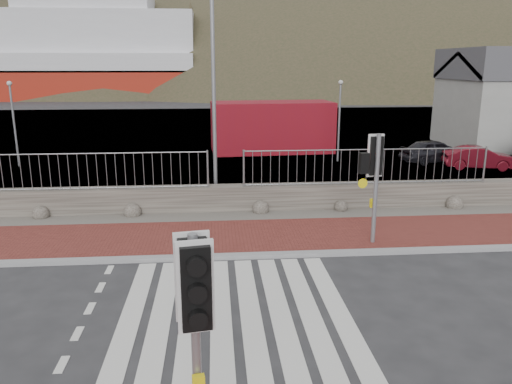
{
  "coord_description": "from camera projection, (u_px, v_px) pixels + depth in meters",
  "views": [
    {
      "loc": [
        -0.35,
        -9.15,
        4.92
      ],
      "look_at": [
        0.66,
        3.0,
        1.77
      ],
      "focal_mm": 35.0,
      "sensor_mm": 36.0,
      "label": 1
    }
  ],
  "objects": [
    {
      "name": "kerb_far",
      "position": [
        231.0,
        257.0,
        12.97
      ],
      "size": [
        40.0,
        0.25,
        0.12
      ],
      "primitive_type": "cube",
      "color": "gray",
      "rests_on": "ground"
    },
    {
      "name": "sidewalk_far",
      "position": [
        229.0,
        238.0,
        14.42
      ],
      "size": [
        40.0,
        3.0,
        0.08
      ],
      "primitive_type": "cube",
      "color": "maroon",
      "rests_on": "ground"
    },
    {
      "name": "stone_wall",
      "position": [
        226.0,
        199.0,
        17.02
      ],
      "size": [
        40.0,
        0.6,
        0.9
      ],
      "primitive_type": "cube",
      "color": "#47413A",
      "rests_on": "ground"
    },
    {
      "name": "traffic_signal_far",
      "position": [
        376.0,
        166.0,
        13.41
      ],
      "size": [
        0.76,
        0.32,
        3.12
      ],
      "rotation": [
        0.0,
        0.0,
        3.26
      ],
      "color": "gray",
      "rests_on": "ground"
    },
    {
      "name": "ground",
      "position": [
        236.0,
        314.0,
        10.09
      ],
      "size": [
        220.0,
        220.0,
        0.0
      ],
      "primitive_type": "plane",
      "color": "#28282B",
      "rests_on": "ground"
    },
    {
      "name": "ferry",
      "position": [
        45.0,
        60.0,
        72.26
      ],
      "size": [
        50.0,
        16.0,
        20.0
      ],
      "color": "maroon",
      "rests_on": "ground"
    },
    {
      "name": "traffic_signal_near",
      "position": [
        195.0,
        301.0,
        5.93
      ],
      "size": [
        0.47,
        0.32,
        3.03
      ],
      "rotation": [
        0.0,
        0.0,
        0.15
      ],
      "color": "gray",
      "rests_on": "ground"
    },
    {
      "name": "water",
      "position": [
        216.0,
        99.0,
        70.77
      ],
      "size": [
        220.0,
        50.0,
        0.05
      ],
      "primitive_type": "cube",
      "color": "#3F4C54",
      "rests_on": "ground"
    },
    {
      "name": "car_b",
      "position": [
        479.0,
        158.0,
        23.9
      ],
      "size": [
        3.45,
        1.85,
        1.08
      ],
      "primitive_type": "imported",
      "rotation": [
        0.0,
        0.0,
        1.35
      ],
      "color": "#570C16",
      "rests_on": "ground"
    },
    {
      "name": "shipping_container",
      "position": [
        272.0,
        127.0,
        28.43
      ],
      "size": [
        6.95,
        3.27,
        2.82
      ],
      "primitive_type": "cube",
      "rotation": [
        0.0,
        0.0,
        0.07
      ],
      "color": "maroon",
      "rests_on": "ground"
    },
    {
      "name": "streetlight",
      "position": [
        217.0,
        81.0,
        16.82
      ],
      "size": [
        1.62,
        0.54,
        7.74
      ],
      "rotation": [
        0.0,
        0.0,
        0.24
      ],
      "color": "gray",
      "rests_on": "ground"
    },
    {
      "name": "quay",
      "position": [
        219.0,
        132.0,
        37.0
      ],
      "size": [
        120.0,
        40.0,
        0.5
      ],
      "primitive_type": "cube",
      "color": "#4C4C4F",
      "rests_on": "ground"
    },
    {
      "name": "gravel_strip",
      "position": [
        227.0,
        217.0,
        16.35
      ],
      "size": [
        40.0,
        1.5,
        0.06
      ],
      "primitive_type": "cube",
      "color": "#59544C",
      "rests_on": "ground"
    },
    {
      "name": "car_a",
      "position": [
        434.0,
        151.0,
        25.37
      ],
      "size": [
        3.68,
        1.94,
        1.19
      ],
      "primitive_type": "imported",
      "rotation": [
        0.0,
        0.0,
        1.73
      ],
      "color": "black",
      "rests_on": "ground"
    },
    {
      "name": "zebra_crossing",
      "position": [
        236.0,
        314.0,
        10.08
      ],
      "size": [
        4.62,
        5.6,
        0.01
      ],
      "color": "silver",
      "rests_on": "ground"
    },
    {
      "name": "railing",
      "position": [
        226.0,
        160.0,
        16.53
      ],
      "size": [
        18.07,
        0.07,
        1.22
      ],
      "color": "gray",
      "rests_on": "stone_wall"
    },
    {
      "name": "hills_backdrop",
      "position": [
        251.0,
        206.0,
        101.21
      ],
      "size": [
        254.0,
        90.0,
        100.0
      ],
      "color": "#30331E",
      "rests_on": "ground"
    }
  ]
}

